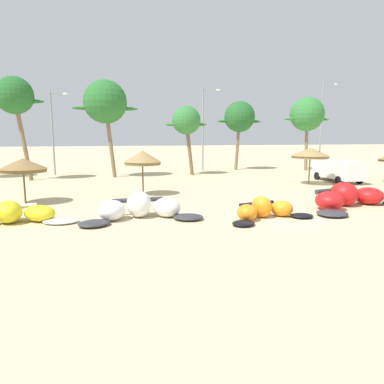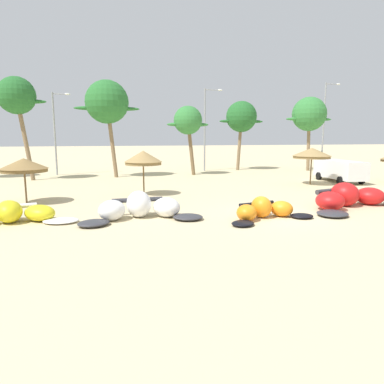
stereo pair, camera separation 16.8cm
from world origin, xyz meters
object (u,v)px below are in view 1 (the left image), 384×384
object	(u,v)px
palm_left_of_gap	(105,102)
palm_center_right	(239,117)
beach_umbrella_near_van	(23,165)
palm_center_left	(186,121)
kite_left	(140,208)
lamppost_west_center	(204,125)
beach_umbrella_near_palms	(310,153)
lamppost_east_center	(323,121)
kite_left_of_center	(265,210)
parked_van	(337,169)
palm_left	(14,97)
lamppost_west	(54,129)
kite_center	(350,198)
kite_far_left	(9,216)
beach_umbrella_middle	(142,158)
palm_right_of_gap	(307,115)

from	to	relation	value
palm_left_of_gap	palm_center_right	world-z (taller)	palm_left_of_gap
beach_umbrella_near_van	palm_center_left	xyz separation A→B (m)	(12.60, 12.75, 3.12)
beach_umbrella_near_van	palm_center_right	world-z (taller)	palm_center_right
kite_left	palm_center_left	bearing A→B (deg)	70.29
palm_left_of_gap	lamppost_west_center	distance (m)	11.70
beach_umbrella_near_van	beach_umbrella_near_palms	xyz separation A→B (m)	(20.63, 3.30, 0.31)
beach_umbrella_near_palms	lamppost_east_center	distance (m)	17.49
kite_left_of_center	parked_van	world-z (taller)	parked_van
palm_left	palm_center_left	size ratio (longest dim) A/B	1.30
palm_center_right	lamppost_west	bearing A→B (deg)	-177.56
kite_center	kite_left_of_center	bearing A→B (deg)	-166.36
kite_far_left	palm_center_right	world-z (taller)	palm_center_right
kite_center	palm_center_right	xyz separation A→B (m)	(2.07, 22.04, 5.54)
beach_umbrella_middle	parked_van	size ratio (longest dim) A/B	0.55
palm_left	lamppost_west	distance (m)	5.44
palm_center_right	kite_left_of_center	bearing A→B (deg)	-108.55
parked_van	palm_right_of_gap	distance (m)	11.20
palm_center_left	lamppost_west	xyz separation A→B (m)	(-12.83, 3.12, -0.76)
kite_center	beach_umbrella_near_van	size ratio (longest dim) A/B	2.67
parked_van	palm_center_right	xyz separation A→B (m)	(-4.31, 12.19, 4.96)
kite_far_left	beach_umbrella_near_palms	bearing A→B (deg)	22.34
kite_far_left	palm_left_of_gap	xyz separation A→B (m)	(4.49, 17.46, 6.60)
palm_left_of_gap	lamppost_west	bearing A→B (deg)	145.64
beach_umbrella_near_van	beach_umbrella_middle	bearing A→B (deg)	11.11
palm_left	palm_center_right	size ratio (longest dim) A/B	1.14
beach_umbrella_near_palms	parked_van	distance (m)	3.98
palm_center_left	lamppost_west	bearing A→B (deg)	166.35
beach_umbrella_near_palms	palm_center_right	world-z (taller)	palm_center_right
beach_umbrella_middle	palm_center_left	xyz separation A→B (m)	(5.62, 11.38, 2.88)
beach_umbrella_near_van	lamppost_east_center	distance (m)	35.49
palm_left	palm_left_of_gap	xyz separation A→B (m)	(7.56, 0.60, -0.27)
palm_left	palm_center_left	distance (m)	15.49
lamppost_east_center	kite_far_left	bearing A→B (deg)	-144.10
beach_umbrella_near_van	beach_umbrella_middle	size ratio (longest dim) A/B	0.90
parked_van	palm_left_of_gap	world-z (taller)	palm_left_of_gap
kite_left	kite_center	bearing A→B (deg)	0.01
kite_left	palm_center_right	size ratio (longest dim) A/B	0.76
palm_right_of_gap	beach_umbrella_near_palms	bearing A→B (deg)	-120.00
palm_right_of_gap	kite_far_left	bearing A→B (deg)	-144.22
palm_center_right	lamppost_west_center	xyz separation A→B (m)	(-4.22, -0.10, -0.90)
kite_far_left	palm_right_of_gap	bearing A→B (deg)	35.78
beach_umbrella_near_van	beach_umbrella_near_palms	distance (m)	20.89
kite_far_left	palm_left_of_gap	bearing A→B (deg)	75.58
beach_umbrella_near_van	palm_left_of_gap	size ratio (longest dim) A/B	0.29
kite_left	parked_van	bearing A→B (deg)	28.72
beach_umbrella_middle	palm_left_of_gap	xyz separation A→B (m)	(-2.17, 11.04, 4.49)
palm_center_right	beach_umbrella_near_palms	bearing A→B (deg)	-86.46
kite_center	palm_center_left	size ratio (longest dim) A/B	1.03
kite_far_left	beach_umbrella_middle	bearing A→B (deg)	43.93
kite_center	palm_center_right	bearing A→B (deg)	84.65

